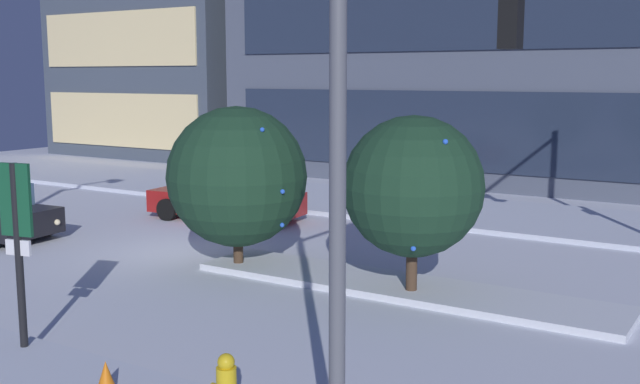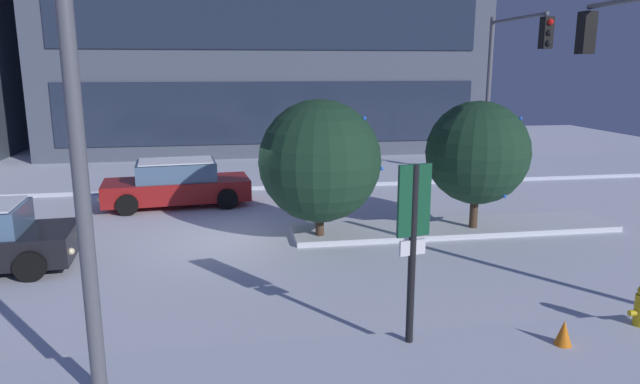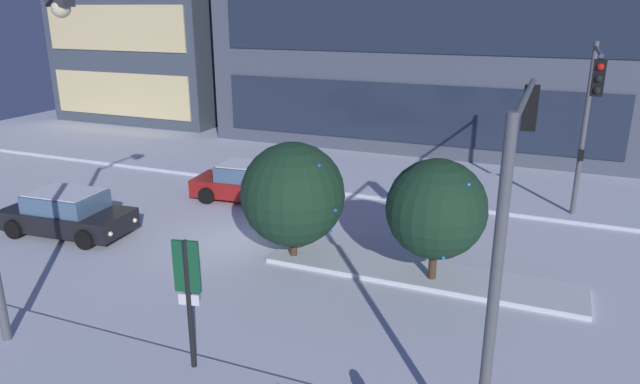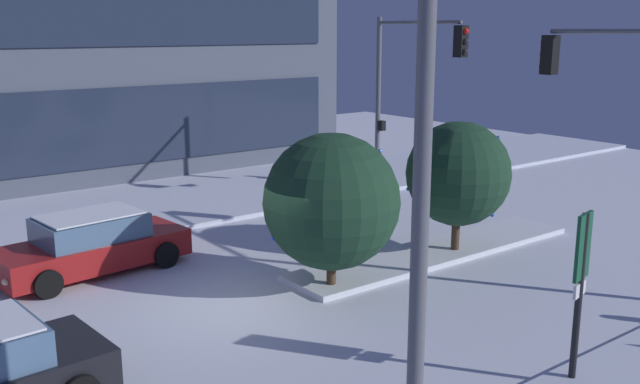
{
  "view_description": "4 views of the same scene",
  "coord_description": "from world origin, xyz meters",
  "px_view_note": "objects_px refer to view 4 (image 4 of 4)",
  "views": [
    {
      "loc": [
        12.31,
        -13.55,
        4.31
      ],
      "look_at": [
        3.57,
        0.53,
        1.75
      ],
      "focal_mm": 42.52,
      "sensor_mm": 36.0,
      "label": 1
    },
    {
      "loc": [
        -0.28,
        -14.37,
        4.43
      ],
      "look_at": [
        1.89,
        -1.05,
        1.43
      ],
      "focal_mm": 31.78,
      "sensor_mm": 36.0,
      "label": 2
    },
    {
      "loc": [
        8.9,
        -15.02,
        7.38
      ],
      "look_at": [
        3.04,
        -0.85,
        2.43
      ],
      "focal_mm": 32.23,
      "sensor_mm": 36.0,
      "label": 3
    },
    {
      "loc": [
        -7.57,
        -12.5,
        5.91
      ],
      "look_at": [
        1.57,
        -0.53,
        2.4
      ],
      "focal_mm": 39.64,
      "sensor_mm": 36.0,
      "label": 4
    }
  ],
  "objects_px": {
    "car_far": "(92,245)",
    "decorated_tree_left_of_median": "(458,174)",
    "street_lamp_arched": "(373,104)",
    "parking_info_sign": "(580,277)",
    "decorated_tree_median": "(332,202)",
    "traffic_light_corner_far_right": "(409,76)"
  },
  "relations": [
    {
      "from": "car_far",
      "to": "decorated_tree_left_of_median",
      "type": "height_order",
      "value": "decorated_tree_left_of_median"
    },
    {
      "from": "street_lamp_arched",
      "to": "parking_info_sign",
      "type": "xyz_separation_m",
      "value": [
        4.53,
        -0.08,
        -3.12
      ]
    },
    {
      "from": "car_far",
      "to": "decorated_tree_left_of_median",
      "type": "relative_size",
      "value": 1.35
    },
    {
      "from": "decorated_tree_median",
      "to": "decorated_tree_left_of_median",
      "type": "height_order",
      "value": "decorated_tree_median"
    },
    {
      "from": "traffic_light_corner_far_right",
      "to": "decorated_tree_left_of_median",
      "type": "height_order",
      "value": "traffic_light_corner_far_right"
    },
    {
      "from": "street_lamp_arched",
      "to": "decorated_tree_left_of_median",
      "type": "height_order",
      "value": "street_lamp_arched"
    },
    {
      "from": "street_lamp_arched",
      "to": "decorated_tree_median",
      "type": "bearing_deg",
      "value": -33.07
    },
    {
      "from": "traffic_light_corner_far_right",
      "to": "decorated_tree_median",
      "type": "distance_m",
      "value": 9.99
    },
    {
      "from": "parking_info_sign",
      "to": "decorated_tree_left_of_median",
      "type": "relative_size",
      "value": 0.84
    },
    {
      "from": "decorated_tree_median",
      "to": "decorated_tree_left_of_median",
      "type": "relative_size",
      "value": 1.02
    },
    {
      "from": "car_far",
      "to": "street_lamp_arched",
      "type": "xyz_separation_m",
      "value": [
        -0.1,
        -10.41,
        4.33
      ]
    },
    {
      "from": "decorated_tree_left_of_median",
      "to": "car_far",
      "type": "bearing_deg",
      "value": 151.53
    },
    {
      "from": "parking_info_sign",
      "to": "decorated_tree_median",
      "type": "bearing_deg",
      "value": -8.38
    },
    {
      "from": "parking_info_sign",
      "to": "traffic_light_corner_far_right",
      "type": "bearing_deg",
      "value": -45.33
    },
    {
      "from": "street_lamp_arched",
      "to": "decorated_tree_median",
      "type": "height_order",
      "value": "street_lamp_arched"
    },
    {
      "from": "parking_info_sign",
      "to": "decorated_tree_median",
      "type": "height_order",
      "value": "decorated_tree_median"
    },
    {
      "from": "decorated_tree_median",
      "to": "street_lamp_arched",
      "type": "bearing_deg",
      "value": -124.45
    },
    {
      "from": "car_far",
      "to": "parking_info_sign",
      "type": "relative_size",
      "value": 1.6
    },
    {
      "from": "street_lamp_arched",
      "to": "decorated_tree_median",
      "type": "distance_m",
      "value": 7.76
    },
    {
      "from": "street_lamp_arched",
      "to": "parking_info_sign",
      "type": "bearing_deg",
      "value": -89.61
    },
    {
      "from": "car_far",
      "to": "decorated_tree_left_of_median",
      "type": "bearing_deg",
      "value": 145.7
    },
    {
      "from": "parking_info_sign",
      "to": "street_lamp_arched",
      "type": "bearing_deg",
      "value": 76.15
    }
  ]
}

